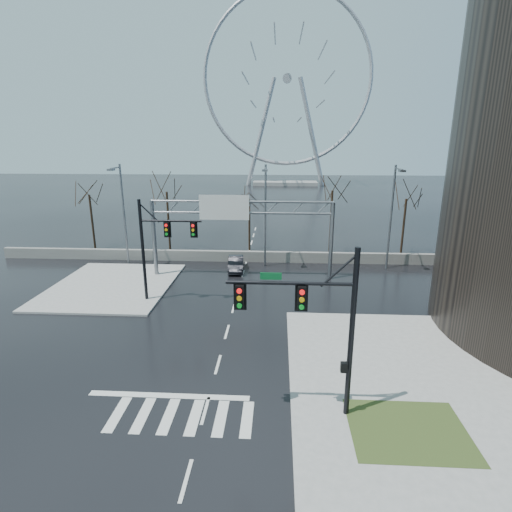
# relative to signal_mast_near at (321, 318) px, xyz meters

# --- Properties ---
(ground) EXTENTS (260.00, 260.00, 0.00)m
(ground) POSITION_rel_signal_mast_near_xyz_m (-5.14, 4.04, -4.87)
(ground) COLOR black
(ground) RESTS_ON ground
(sidewalk_right_ext) EXTENTS (12.00, 10.00, 0.15)m
(sidewalk_right_ext) POSITION_rel_signal_mast_near_xyz_m (4.86, 6.04, -4.80)
(sidewalk_right_ext) COLOR gray
(sidewalk_right_ext) RESTS_ON ground
(sidewalk_far) EXTENTS (10.00, 12.00, 0.15)m
(sidewalk_far) POSITION_rel_signal_mast_near_xyz_m (-16.14, 16.04, -4.80)
(sidewalk_far) COLOR gray
(sidewalk_far) RESTS_ON ground
(grass_strip) EXTENTS (5.00, 4.00, 0.02)m
(grass_strip) POSITION_rel_signal_mast_near_xyz_m (3.86, -0.96, -4.72)
(grass_strip) COLOR #34431C
(grass_strip) RESTS_ON sidewalk_near
(barrier_wall) EXTENTS (52.00, 0.50, 1.10)m
(barrier_wall) POSITION_rel_signal_mast_near_xyz_m (-5.14, 24.04, -4.32)
(barrier_wall) COLOR slate
(barrier_wall) RESTS_ON ground
(signal_mast_near) EXTENTS (5.52, 0.41, 8.00)m
(signal_mast_near) POSITION_rel_signal_mast_near_xyz_m (0.00, 0.00, 0.00)
(signal_mast_near) COLOR black
(signal_mast_near) RESTS_ON ground
(signal_mast_far) EXTENTS (4.72, 0.41, 8.00)m
(signal_mast_far) POSITION_rel_signal_mast_near_xyz_m (-11.01, 13.00, -0.04)
(signal_mast_far) COLOR black
(signal_mast_far) RESTS_ON ground
(sign_gantry) EXTENTS (16.36, 0.40, 7.60)m
(sign_gantry) POSITION_rel_signal_mast_near_xyz_m (-5.52, 19.00, 0.31)
(sign_gantry) COLOR slate
(sign_gantry) RESTS_ON ground
(streetlight_left) EXTENTS (0.50, 2.55, 10.00)m
(streetlight_left) POSITION_rel_signal_mast_near_xyz_m (-17.14, 22.20, 1.01)
(streetlight_left) COLOR slate
(streetlight_left) RESTS_ON ground
(streetlight_mid) EXTENTS (0.50, 2.55, 10.00)m
(streetlight_mid) POSITION_rel_signal_mast_near_xyz_m (-3.14, 22.20, 1.01)
(streetlight_mid) COLOR slate
(streetlight_mid) RESTS_ON ground
(streetlight_right) EXTENTS (0.50, 2.55, 10.00)m
(streetlight_right) POSITION_rel_signal_mast_near_xyz_m (8.86, 22.20, 1.01)
(streetlight_right) COLOR slate
(streetlight_right) RESTS_ON ground
(tree_far_left) EXTENTS (3.50, 3.50, 7.00)m
(tree_far_left) POSITION_rel_signal_mast_near_xyz_m (-23.14, 28.04, 0.70)
(tree_far_left) COLOR black
(tree_far_left) RESTS_ON ground
(tree_left) EXTENTS (3.75, 3.75, 7.50)m
(tree_left) POSITION_rel_signal_mast_near_xyz_m (-14.14, 27.54, 1.10)
(tree_left) COLOR black
(tree_left) RESTS_ON ground
(tree_center) EXTENTS (3.25, 3.25, 6.50)m
(tree_center) POSITION_rel_signal_mast_near_xyz_m (-5.14, 28.54, 0.30)
(tree_center) COLOR black
(tree_center) RESTS_ON ground
(tree_right) EXTENTS (3.90, 3.90, 7.80)m
(tree_right) POSITION_rel_signal_mast_near_xyz_m (3.86, 27.54, 1.34)
(tree_right) COLOR black
(tree_right) RESTS_ON ground
(tree_far_right) EXTENTS (3.40, 3.40, 6.80)m
(tree_far_right) POSITION_rel_signal_mast_near_xyz_m (11.86, 28.04, 0.54)
(tree_far_right) COLOR black
(tree_far_right) RESTS_ON ground
(ferris_wheel) EXTENTS (45.00, 6.00, 50.91)m
(ferris_wheel) POSITION_rel_signal_mast_near_xyz_m (-0.14, 99.04, 21.26)
(ferris_wheel) COLOR gray
(ferris_wheel) RESTS_ON ground
(car) EXTENTS (1.77, 4.22, 1.36)m
(car) POSITION_rel_signal_mast_near_xyz_m (-5.91, 21.04, -4.19)
(car) COLOR black
(car) RESTS_ON ground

